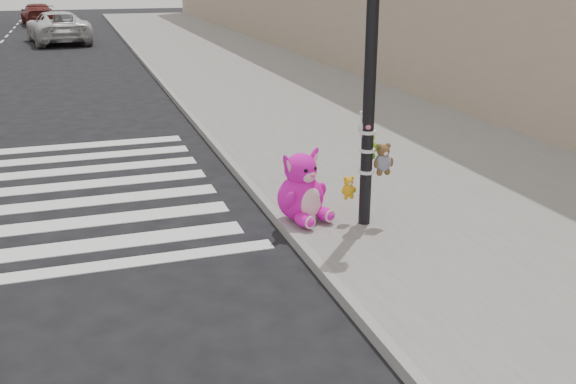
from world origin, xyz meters
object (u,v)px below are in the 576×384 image
object	(u,v)px
red_teddy	(296,208)
car_white_near	(58,27)
signal_pole	(370,105)
pink_bunny	(302,192)

from	to	relation	value
red_teddy	car_white_near	xyz separation A→B (m)	(-3.47, 26.85, 0.55)
signal_pole	pink_bunny	size ratio (longest dim) A/B	3.89
pink_bunny	car_white_near	xyz separation A→B (m)	(-3.48, 27.08, 0.22)
signal_pole	pink_bunny	distance (m)	1.52
red_teddy	pink_bunny	bearing A→B (deg)	-106.69
signal_pole	pink_bunny	bearing A→B (deg)	156.28
red_teddy	car_white_near	size ratio (longest dim) A/B	0.03
car_white_near	pink_bunny	bearing A→B (deg)	88.98
signal_pole	car_white_near	bearing A→B (deg)	98.91
signal_pole	red_teddy	size ratio (longest dim) A/B	20.92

